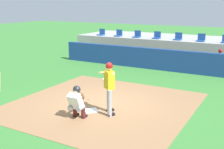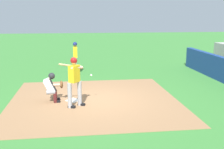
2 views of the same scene
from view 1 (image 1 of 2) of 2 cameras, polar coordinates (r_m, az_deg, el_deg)
name	(u,v)px [view 1 (image 1 of 2)]	position (r m, az deg, el deg)	size (l,w,h in m)	color
ground_plane	(103,104)	(10.66, -1.85, -6.02)	(80.00, 80.00, 0.00)	#387A33
dirt_infield	(103,104)	(10.66, -1.85, -5.99)	(6.40, 6.40, 0.01)	#936B47
home_plate	(91,110)	(10.02, -4.24, -7.25)	(0.44, 0.44, 0.02)	white
batter_at_plate	(109,85)	(9.41, -0.58, -2.12)	(0.52, 0.91, 1.80)	#99999E
catcher_crouched	(77,101)	(9.24, -7.05, -5.32)	(0.50, 1.85, 1.13)	gray
dugout_wall	(162,60)	(16.22, 10.10, 2.96)	(13.00, 0.30, 1.20)	navy
dugout_bench	(168,63)	(17.23, 11.15, 2.28)	(11.80, 0.44, 0.45)	olive
dugout_player_0	(219,61)	(16.34, 20.81, 2.60)	(0.49, 0.70, 1.30)	#939399
stands_platform	(184,48)	(20.36, 14.26, 5.26)	(15.00, 4.40, 1.40)	#9E9E99
stadium_seat_0	(101,33)	(21.14, -2.16, 8.27)	(0.46, 0.46, 0.48)	#1E478C
stadium_seat_1	(119,34)	(20.43, 1.34, 8.07)	(0.46, 0.46, 0.48)	#1E478C
stadium_seat_2	(137,36)	(19.79, 5.06, 7.83)	(0.46, 0.46, 0.48)	#1E478C
stadium_seat_3	(157,37)	(19.25, 9.02, 7.54)	(0.46, 0.46, 0.48)	#1E478C
stadium_seat_4	(178,38)	(18.80, 13.17, 7.19)	(0.46, 0.46, 0.48)	#1E478C
stadium_seat_5	(201,39)	(18.45, 17.50, 6.79)	(0.46, 0.46, 0.48)	#1E478C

